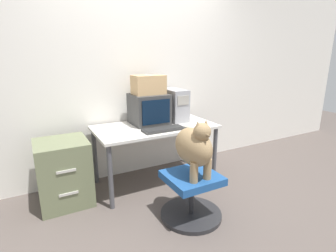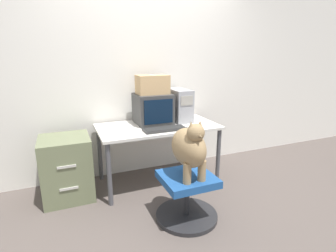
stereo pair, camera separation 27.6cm
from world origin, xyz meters
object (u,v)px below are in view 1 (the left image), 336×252
at_px(pc_tower, 174,105).
at_px(keyboard, 163,129).
at_px(filing_cabinet, 64,172).
at_px(cardboard_box, 149,85).
at_px(crt_monitor, 149,109).
at_px(office_chair, 191,196).
at_px(dog, 194,146).

height_order(pc_tower, keyboard, pc_tower).
xyz_separation_m(filing_cabinet, cardboard_box, (1.03, 0.10, 0.85)).
relative_size(crt_monitor, office_chair, 0.71).
bearing_deg(office_chair, pc_tower, 69.64).
bearing_deg(office_chair, cardboard_box, 89.82).
distance_m(pc_tower, keyboard, 0.53).
relative_size(pc_tower, cardboard_box, 1.17).
relative_size(pc_tower, dog, 0.77).
xyz_separation_m(pc_tower, keyboard, (-0.35, -0.36, -0.18)).
relative_size(keyboard, office_chair, 0.80).
distance_m(crt_monitor, office_chair, 1.17).
relative_size(dog, filing_cabinet, 0.81).
bearing_deg(dog, filing_cabinet, 139.47).
distance_m(dog, cardboard_box, 1.09).
distance_m(keyboard, office_chair, 0.79).
xyz_separation_m(pc_tower, office_chair, (-0.36, -0.97, -0.69)).
height_order(office_chair, dog, dog).
relative_size(pc_tower, keyboard, 0.90).
distance_m(office_chair, dog, 0.51).
bearing_deg(cardboard_box, dog, -90.17).
height_order(office_chair, cardboard_box, cardboard_box).
distance_m(pc_tower, cardboard_box, 0.45).
xyz_separation_m(crt_monitor, keyboard, (0.01, -0.35, -0.17)).
relative_size(pc_tower, filing_cabinet, 0.62).
bearing_deg(filing_cabinet, office_chair, -39.67).
relative_size(crt_monitor, pc_tower, 0.99).
distance_m(pc_tower, dog, 1.07).
bearing_deg(filing_cabinet, cardboard_box, 5.70).
bearing_deg(office_chair, keyboard, 88.89).
distance_m(pc_tower, office_chair, 1.24).
distance_m(office_chair, cardboard_box, 1.36).
height_order(crt_monitor, keyboard, crt_monitor).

